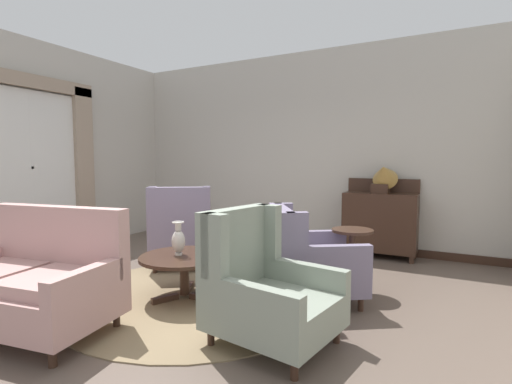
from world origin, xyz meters
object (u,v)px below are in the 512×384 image
Objects in this scene: coffee_table at (184,263)px; side_table at (352,254)px; armchair_beside_settee at (264,288)px; armchair_near_sideboard at (309,260)px; armchair_back_corner at (181,234)px; sideboard at (380,221)px; settee at (33,282)px; gramophone at (384,176)px; porcelain_vase at (178,240)px.

side_table is at bearing 34.78° from coffee_table.
armchair_near_sideboard is at bearing 8.88° from armchair_beside_settee.
armchair_back_corner is (-1.91, 0.30, 0.05)m from armchair_near_sideboard.
coffee_table is 0.77× the size of armchair_near_sideboard.
sideboard is (-0.00, 1.70, 0.13)m from side_table.
armchair_near_sideboard is 1.02× the size of sideboard.
armchair_near_sideboard is at bearing -125.42° from side_table.
armchair_near_sideboard is at bearing -98.65° from sideboard.
coffee_table is at bearing -118.60° from sideboard.
settee is (-0.65, -1.20, 0.04)m from coffee_table.
gramophone is (2.29, 1.78, 0.77)m from armchair_back_corner.
settee is at bearing 58.85° from armchair_back_corner.
settee reaches higher than porcelain_vase.
gramophone reaches higher than armchair_back_corner.
settee is 2.54m from armchair_near_sideboard.
sideboard reaches higher than porcelain_vase.
coffee_table is at bearing -145.22° from side_table.
armchair_near_sideboard is 2.20m from sideboard.
sideboard is (0.33, 2.17, 0.13)m from armchair_near_sideboard.
sideboard is at bearing 61.40° from coffee_table.
settee is 1.41× the size of armchair_back_corner.
sideboard is (1.50, 2.74, 0.16)m from coffee_table.
armchair_beside_settee is at bearing -21.32° from coffee_table.
side_table is (2.25, 0.17, -0.05)m from armchair_back_corner.
gramophone reaches higher than settee.
gramophone reaches higher than porcelain_vase.
side_table is at bearing 34.12° from porcelain_vase.
armchair_near_sideboard is at bearing 26.17° from coffee_table.
armchair_near_sideboard is 1.08× the size of armchair_back_corner.
side_table is 1.71m from sideboard.
sideboard reaches higher than armchair_back_corner.
settee is at bearing -118.43° from coffee_table.
armchair_near_sideboard reaches higher than coffee_table.
armchair_beside_settee reaches higher than armchair_near_sideboard.
side_table is at bearing 150.56° from armchair_back_corner.
armchair_back_corner reaches higher than porcelain_vase.
coffee_table is 0.25m from porcelain_vase.
armchair_back_corner is at bearing -175.64° from side_table.
armchair_back_corner reaches higher than coffee_table.
side_table is at bearing -68.95° from armchair_near_sideboard.
porcelain_vase is 0.23× the size of settee.
armchair_beside_settee is 1.53m from side_table.
armchair_near_sideboard is at bearing -100.37° from gramophone.
armchair_near_sideboard is 1.94m from armchair_back_corner.
armchair_beside_settee is (1.22, -0.44, -0.19)m from porcelain_vase.
coffee_table is 2.61× the size of porcelain_vase.
gramophone is at bearing -61.15° from sideboard.
armchair_beside_settee is at bearing 111.50° from armchair_back_corner.
sideboard is 2.17× the size of gramophone.
porcelain_vase reaches higher than side_table.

